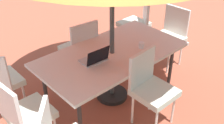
{
  "coord_description": "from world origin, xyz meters",
  "views": [
    {
      "loc": [
        2.12,
        2.32,
        2.57
      ],
      "look_at": [
        0.0,
        0.0,
        0.59
      ],
      "focal_mm": 44.36,
      "sensor_mm": 36.0,
      "label": 1
    }
  ],
  "objects": [
    {
      "name": "chair_north",
      "position": [
        -0.01,
        0.68,
        0.55
      ],
      "size": [
        0.46,
        0.47,
        0.98
      ],
      "rotation": [
        0.0,
        0.0,
        3.2
      ],
      "color": "silver",
      "rests_on": "ground_plane"
    },
    {
      "name": "cup",
      "position": [
        -0.38,
        0.17,
        0.78
      ],
      "size": [
        0.08,
        0.08,
        0.08
      ],
      "primitive_type": "cylinder",
      "color": "white",
      "rests_on": "dining_table"
    },
    {
      "name": "dining_table",
      "position": [
        0.0,
        0.0,
        0.69
      ],
      "size": [
        1.98,
        1.05,
        0.74
      ],
      "color": "silver",
      "rests_on": "ground_plane"
    },
    {
      "name": "chair_east",
      "position": [
        1.33,
        0.06,
        0.55
      ],
      "size": [
        0.48,
        0.47,
        0.98
      ],
      "rotation": [
        0.0,
        0.0,
        4.81
      ],
      "color": "silver",
      "rests_on": "ground_plane"
    },
    {
      "name": "chair_west",
      "position": [
        -1.3,
        -0.03,
        0.55
      ],
      "size": [
        0.47,
        0.46,
        0.98
      ],
      "rotation": [
        0.0,
        0.0,
        1.62
      ],
      "color": "silver",
      "rests_on": "ground_plane"
    },
    {
      "name": "ground_plane",
      "position": [
        0.0,
        0.0,
        -0.01
      ],
      "size": [
        10.0,
        10.0,
        0.02
      ],
      "primitive_type": "cube",
      "color": "#9E4C38"
    },
    {
      "name": "laptop",
      "position": [
        0.31,
        0.02,
        0.78
      ],
      "size": [
        0.33,
        0.26,
        0.21
      ],
      "rotation": [
        0.0,
        0.0,
        -0.06
      ],
      "color": "#B7B7BC",
      "rests_on": "dining_table"
    },
    {
      "name": "chair_south",
      "position": [
        0.02,
        -0.68,
        0.55
      ],
      "size": [
        0.47,
        0.48,
        0.98
      ],
      "rotation": [
        0.0,
        0.0,
        -0.12
      ],
      "color": "silver",
      "rests_on": "ground_plane"
    },
    {
      "name": "chair_southwest",
      "position": [
        -1.3,
        -0.75,
        0.55
      ],
      "size": [
        0.59,
        0.58,
        0.98
      ],
      "rotation": [
        0.0,
        0.0,
        0.88
      ],
      "color": "silver",
      "rests_on": "ground_plane"
    }
  ]
}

